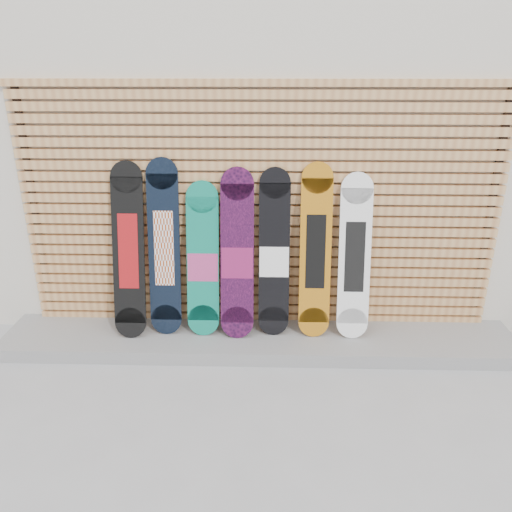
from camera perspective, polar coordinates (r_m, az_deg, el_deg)
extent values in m
plane|color=#9A9B9D|center=(4.07, 2.26, -15.19)|extent=(80.00, 80.00, 0.00)
cube|color=beige|center=(6.82, 6.60, 15.97)|extent=(12.00, 5.00, 3.60)
cube|color=gray|center=(4.60, 0.30, -9.52)|extent=(4.60, 0.70, 0.12)
cube|color=tan|center=(4.82, 0.39, -6.96)|extent=(4.20, 0.05, 0.08)
cube|color=tan|center=(4.77, 0.39, -5.94)|extent=(4.20, 0.05, 0.08)
cube|color=tan|center=(4.73, 0.39, -4.89)|extent=(4.20, 0.05, 0.07)
cube|color=tan|center=(4.69, 0.40, -3.83)|extent=(4.20, 0.05, 0.07)
cube|color=tan|center=(4.65, 0.40, -2.75)|extent=(4.20, 0.05, 0.07)
cube|color=tan|center=(4.61, 0.40, -1.65)|extent=(4.20, 0.05, 0.07)
cube|color=tan|center=(4.57, 0.41, -0.53)|extent=(4.20, 0.05, 0.07)
cube|color=tan|center=(4.54, 0.41, 0.61)|extent=(4.20, 0.05, 0.07)
cube|color=tan|center=(4.50, 0.41, 1.77)|extent=(4.20, 0.05, 0.07)
cube|color=tan|center=(4.47, 0.42, 2.94)|extent=(4.20, 0.05, 0.08)
cube|color=tan|center=(4.44, 0.42, 4.13)|extent=(4.20, 0.05, 0.08)
cube|color=tan|center=(4.41, 0.42, 5.33)|extent=(4.20, 0.05, 0.08)
cube|color=tan|center=(4.39, 0.43, 6.55)|extent=(4.20, 0.05, 0.08)
cube|color=tan|center=(4.36, 0.43, 7.78)|extent=(4.20, 0.05, 0.08)
cube|color=tan|center=(4.34, 0.43, 9.02)|extent=(4.20, 0.05, 0.08)
cube|color=tan|center=(4.32, 0.44, 10.28)|extent=(4.20, 0.05, 0.08)
cube|color=tan|center=(4.31, 0.44, 11.55)|extent=(4.20, 0.05, 0.08)
cube|color=tan|center=(4.29, 0.44, 12.82)|extent=(4.20, 0.05, 0.08)
cube|color=tan|center=(4.28, 0.45, 14.11)|extent=(4.20, 0.05, 0.08)
cube|color=tan|center=(4.27, 0.45, 15.40)|extent=(4.20, 0.05, 0.08)
cube|color=tan|center=(4.26, 0.45, 16.70)|extent=(4.20, 0.05, 0.08)
cube|color=tan|center=(4.25, 0.46, 18.00)|extent=(4.20, 0.05, 0.08)
cube|color=black|center=(4.93, -23.80, 4.16)|extent=(0.06, 0.04, 2.23)
cube|color=black|center=(4.86, 25.03, 3.73)|extent=(0.06, 0.04, 2.23)
cube|color=tan|center=(4.25, 0.46, 19.21)|extent=(4.26, 0.07, 0.06)
cube|color=black|center=(4.48, -14.36, 0.54)|extent=(0.28, 0.31, 1.25)
cylinder|color=black|center=(4.61, -14.13, -7.38)|extent=(0.28, 0.08, 0.28)
cylinder|color=black|center=(4.45, -14.61, 8.76)|extent=(0.28, 0.08, 0.28)
cube|color=maroon|center=(4.48, -14.36, 0.54)|extent=(0.17, 0.17, 0.64)
cube|color=black|center=(4.44, -10.45, 0.87)|extent=(0.28, 0.25, 1.28)
cylinder|color=black|center=(4.60, -10.20, -7.12)|extent=(0.28, 0.07, 0.28)
cylinder|color=black|center=(4.37, -10.71, 9.27)|extent=(0.28, 0.07, 0.28)
cube|color=white|center=(4.44, -10.45, 0.87)|extent=(0.17, 0.14, 0.66)
cube|color=#0C7B64|center=(4.41, -6.10, -0.41)|extent=(0.28, 0.25, 1.08)
cylinder|color=#0C7B64|center=(4.54, -6.02, -7.28)|extent=(0.28, 0.08, 0.28)
cylinder|color=#0C7B64|center=(4.35, -6.18, 6.75)|extent=(0.28, 0.08, 0.28)
cube|color=#C84688|center=(4.42, -6.09, -1.29)|extent=(0.27, 0.08, 0.25)
cube|color=black|center=(4.34, -2.16, 0.19)|extent=(0.29, 0.29, 1.20)
cylinder|color=black|center=(4.47, -2.16, -7.57)|extent=(0.29, 0.09, 0.29)
cylinder|color=black|center=(4.29, -2.15, 8.27)|extent=(0.29, 0.09, 0.29)
cube|color=#891B56|center=(4.35, -2.16, -0.79)|extent=(0.27, 0.09, 0.27)
cube|color=black|center=(4.36, 2.09, 0.30)|extent=(0.27, 0.24, 1.21)
cylinder|color=black|center=(4.52, 2.00, -7.36)|extent=(0.27, 0.07, 0.27)
cylinder|color=black|center=(4.29, 2.19, 8.36)|extent=(0.27, 0.07, 0.27)
cube|color=white|center=(4.38, 2.08, -0.67)|extent=(0.26, 0.07, 0.27)
cube|color=#B97013|center=(4.36, 6.81, 0.49)|extent=(0.27, 0.26, 1.26)
cylinder|color=#B97013|center=(4.52, 6.59, -7.49)|extent=(0.27, 0.07, 0.27)
cylinder|color=#B97013|center=(4.30, 7.05, 8.88)|extent=(0.27, 0.07, 0.27)
cube|color=black|center=(4.36, 6.81, 0.49)|extent=(0.17, 0.15, 0.64)
cube|color=white|center=(4.42, 11.20, -0.11)|extent=(0.28, 0.27, 1.17)
cylinder|color=white|center=(4.55, 10.92, -7.52)|extent=(0.28, 0.08, 0.28)
cylinder|color=white|center=(4.36, 11.49, 7.62)|extent=(0.28, 0.08, 0.28)
cube|color=black|center=(4.42, 11.20, -0.11)|extent=(0.17, 0.15, 0.61)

